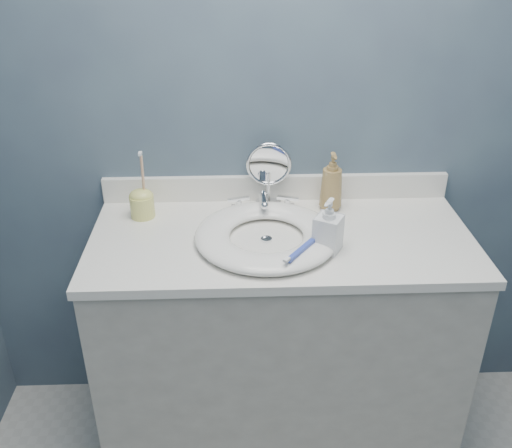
{
  "coord_description": "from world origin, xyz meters",
  "views": [
    {
      "loc": [
        -0.14,
        -0.6,
        1.79
      ],
      "look_at": [
        -0.08,
        0.94,
        0.94
      ],
      "focal_mm": 40.0,
      "sensor_mm": 36.0,
      "label": 1
    }
  ],
  "objects_px": {
    "soap_bottle_amber": "(332,182)",
    "toothbrush_holder": "(142,202)",
    "soap_bottle_clear": "(328,225)",
    "makeup_mirror": "(269,171)"
  },
  "relations": [
    {
      "from": "soap_bottle_clear",
      "to": "toothbrush_holder",
      "type": "xyz_separation_m",
      "value": [
        -0.59,
        0.24,
        -0.03
      ]
    },
    {
      "from": "soap_bottle_clear",
      "to": "toothbrush_holder",
      "type": "relative_size",
      "value": 0.73
    },
    {
      "from": "makeup_mirror",
      "to": "soap_bottle_clear",
      "type": "bearing_deg",
      "value": -61.55
    },
    {
      "from": "makeup_mirror",
      "to": "toothbrush_holder",
      "type": "distance_m",
      "value": 0.44
    },
    {
      "from": "soap_bottle_amber",
      "to": "soap_bottle_clear",
      "type": "height_order",
      "value": "soap_bottle_amber"
    },
    {
      "from": "soap_bottle_amber",
      "to": "toothbrush_holder",
      "type": "xyz_separation_m",
      "value": [
        -0.64,
        -0.03,
        -0.05
      ]
    },
    {
      "from": "soap_bottle_amber",
      "to": "toothbrush_holder",
      "type": "height_order",
      "value": "toothbrush_holder"
    },
    {
      "from": "toothbrush_holder",
      "to": "soap_bottle_clear",
      "type": "bearing_deg",
      "value": -22.09
    },
    {
      "from": "soap_bottle_clear",
      "to": "toothbrush_holder",
      "type": "bearing_deg",
      "value": -172.68
    },
    {
      "from": "soap_bottle_clear",
      "to": "toothbrush_holder",
      "type": "height_order",
      "value": "toothbrush_holder"
    }
  ]
}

